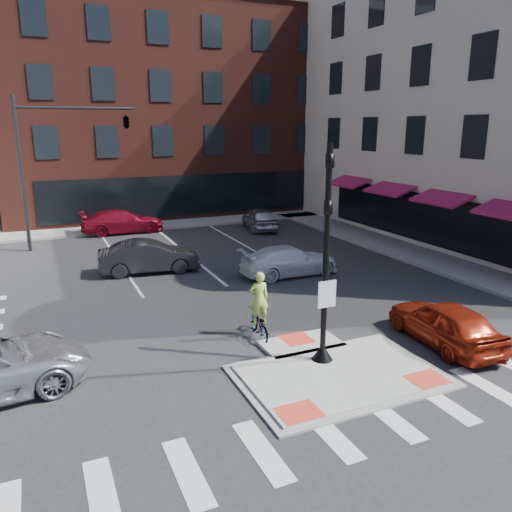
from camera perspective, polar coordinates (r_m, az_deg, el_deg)
name	(u,v)px	position (r m, az deg, el deg)	size (l,w,h in m)	color
ground	(330,369)	(14.28, 8.41, -12.67)	(120.00, 120.00, 0.00)	#28282B
refuge_island	(335,372)	(14.07, 8.99, -12.91)	(5.40, 4.65, 0.13)	gray
sidewalk_e	(402,249)	(27.97, 16.30, 0.78)	(3.00, 24.00, 0.15)	gray
sidewalk_n	(196,222)	(34.72, -6.88, 3.91)	(26.00, 3.00, 0.15)	gray
building_n	(157,109)	(43.78, -11.25, 16.13)	(24.40, 18.40, 15.50)	#58231B
building_far_left	(57,139)	(62.72, -21.77, 12.32)	(10.00, 12.00, 10.00)	slate
building_far_right	(165,129)	(66.57, -10.39, 14.05)	(12.00, 12.00, 12.00)	brown
signal_pole	(325,284)	(13.68, 7.89, -3.19)	(0.60, 0.60, 5.98)	black
mast_arm_signal	(99,131)	(28.84, -17.51, 13.43)	(6.10, 2.24, 8.00)	black
red_sedan	(445,323)	(16.40, 20.79, -7.14)	(1.64, 4.07, 1.39)	maroon
white_pickup	(289,261)	(22.38, 3.85, -0.53)	(1.83, 4.51, 1.31)	white
bg_car_dark	(149,257)	(23.20, -12.12, -0.06)	(1.56, 4.49, 1.48)	#25252A
bg_car_silver	(260,219)	(32.18, 0.43, 4.29)	(1.66, 4.12, 1.40)	#AAACB1
bg_car_red	(122,221)	(32.23, -15.02, 3.84)	(2.02, 4.97, 1.44)	maroon
cyclist	(259,315)	(15.84, 0.34, -6.79)	(0.80, 1.75, 2.15)	#3F3F44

